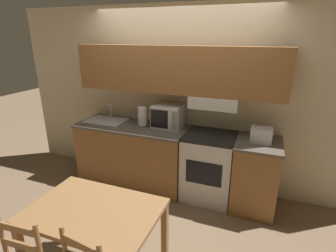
{
  "coord_description": "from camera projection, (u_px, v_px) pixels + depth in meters",
  "views": [
    {
      "loc": [
        1.16,
        -3.46,
        2.15
      ],
      "look_at": [
        0.05,
        -0.57,
        1.07
      ],
      "focal_mm": 28.0,
      "sensor_mm": 36.0,
      "label": 1
    }
  ],
  "objects": [
    {
      "name": "paper_towel_roll",
      "position": [
        142.0,
        117.0,
        3.71
      ],
      "size": [
        0.14,
        0.14,
        0.28
      ],
      "color": "black",
      "rests_on": "lower_counter_main"
    },
    {
      "name": "wall_back",
      "position": [
        179.0,
        87.0,
        3.61
      ],
      "size": [
        5.22,
        0.38,
        2.55
      ],
      "color": "beige",
      "rests_on": "ground_plane"
    },
    {
      "name": "sink_basin",
      "position": [
        106.0,
        121.0,
        3.92
      ],
      "size": [
        0.59,
        0.42,
        0.25
      ],
      "color": "#B7BABF",
      "rests_on": "lower_counter_main"
    },
    {
      "name": "ground_plane",
      "position": [
        178.0,
        178.0,
        4.16
      ],
      "size": [
        16.0,
        16.0,
        0.0
      ],
      "primitive_type": "plane",
      "color": "#7F664C"
    },
    {
      "name": "toaster",
      "position": [
        261.0,
        135.0,
        3.16
      ],
      "size": [
        0.26,
        0.2,
        0.18
      ],
      "color": "silver",
      "rests_on": "lower_counter_right_stub"
    },
    {
      "name": "microwave",
      "position": [
        168.0,
        116.0,
        3.65
      ],
      "size": [
        0.4,
        0.34,
        0.32
      ],
      "color": "silver",
      "rests_on": "lower_counter_main"
    },
    {
      "name": "dining_table",
      "position": [
        95.0,
        220.0,
        2.23
      ],
      "size": [
        1.1,
        0.74,
        0.77
      ],
      "color": "#9E7042",
      "rests_on": "ground_plane"
    },
    {
      "name": "stove_range",
      "position": [
        209.0,
        166.0,
        3.56
      ],
      "size": [
        0.66,
        0.61,
        0.92
      ],
      "color": "silver",
      "rests_on": "ground_plane"
    },
    {
      "name": "lower_counter_right_stub",
      "position": [
        255.0,
        175.0,
        3.34
      ],
      "size": [
        0.55,
        0.66,
        0.92
      ],
      "color": "#936033",
      "rests_on": "ground_plane"
    },
    {
      "name": "lower_counter_main",
      "position": [
        133.0,
        154.0,
        3.93
      ],
      "size": [
        1.63,
        0.66,
        0.92
      ],
      "color": "#936033",
      "rests_on": "ground_plane"
    }
  ]
}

